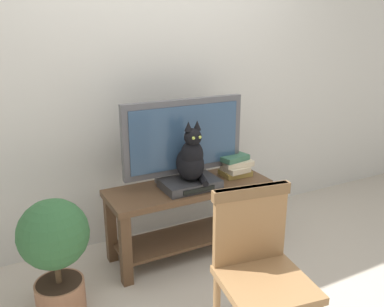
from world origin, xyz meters
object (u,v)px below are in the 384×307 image
Objects in this scene: cat at (191,158)px; wooden_chair at (259,262)px; tv_stand at (189,207)px; potted_plant at (55,248)px; tv at (184,140)px; book_stack at (235,166)px; media_box at (190,184)px.

wooden_chair is at bearing -96.70° from cat.
potted_plant is (-1.00, -0.24, 0.06)m from tv_stand.
tv is 1.16m from wooden_chair.
cat reaches higher than book_stack.
wooden_chair reaches higher than potted_plant.
tv_stand is 1.03m from potted_plant.
media_box is 0.93× the size of cat.
tv_stand is at bearing 77.67° from cat.
wooden_chair reaches higher than media_box.
wooden_chair reaches higher than tv_stand.
wooden_chair reaches higher than book_stack.
cat is 0.46m from book_stack.
wooden_chair is 1.18m from potted_plant.
tv reaches higher than cat.
potted_plant is (-0.88, 0.78, -0.09)m from wooden_chair.
cat reaches higher than wooden_chair.
book_stack reaches higher than media_box.
media_box is at bearing 94.39° from cat.
cat is at bearing 9.96° from potted_plant.
media_box is at bearing 10.79° from potted_plant.
potted_plant is at bearing -166.72° from tv_stand.
tv_stand is at bearing 82.94° from wooden_chair.
book_stack is (0.42, -0.06, -0.25)m from tv.
wooden_chair is 3.41× the size of book_stack.
tv is 1.28× the size of potted_plant.
media_box is (-0.01, -0.12, -0.30)m from tv.
cat reaches higher than potted_plant.
potted_plant reaches higher than book_stack.
tv_stand is 0.49m from book_stack.
tv is 1.05× the size of wooden_chair.
cat is at bearing -85.61° from media_box.
cat is 0.60× the size of potted_plant.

